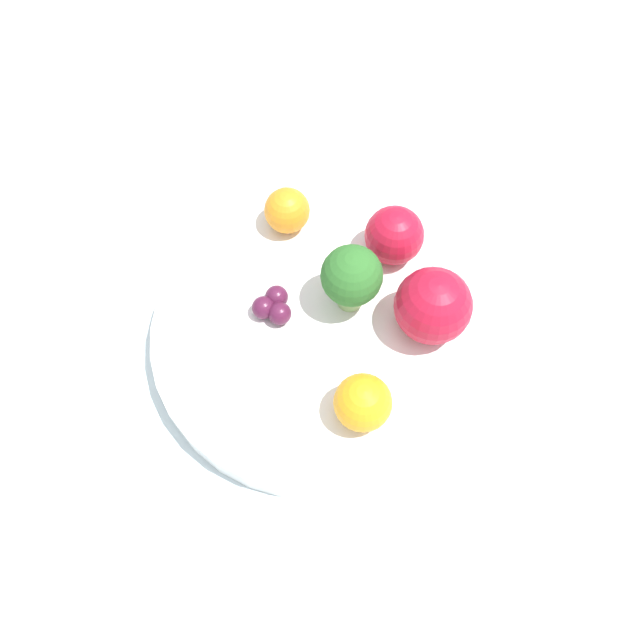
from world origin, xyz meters
TOP-DOWN VIEW (x-y plane):
  - ground_plane at (0.00, 0.00)m, footprint 6.00×6.00m
  - table_surface at (0.00, 0.00)m, footprint 1.20×1.20m
  - bowl at (0.00, 0.00)m, footprint 0.27×0.27m
  - broccoli at (-0.03, -0.02)m, footprint 0.05×0.05m
  - apple_red at (-0.09, -0.00)m, footprint 0.06×0.06m
  - apple_green at (-0.07, -0.07)m, footprint 0.05×0.05m
  - orange_front at (0.02, -0.10)m, footprint 0.04×0.04m
  - orange_back at (-0.03, 0.07)m, footprint 0.04×0.04m
  - grape_cluster at (0.03, -0.01)m, footprint 0.03×0.03m

SIDE VIEW (x-z plane):
  - ground_plane at x=0.00m, z-range 0.00..0.00m
  - table_surface at x=0.00m, z-range 0.00..0.02m
  - bowl at x=0.00m, z-range 0.02..0.05m
  - grape_cluster at x=0.03m, z-range 0.05..0.07m
  - orange_front at x=0.02m, z-range 0.05..0.09m
  - orange_back at x=-0.03m, z-range 0.05..0.09m
  - apple_green at x=-0.07m, z-range 0.05..0.10m
  - apple_red at x=-0.09m, z-range 0.05..0.11m
  - broccoli at x=-0.03m, z-range 0.05..0.11m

